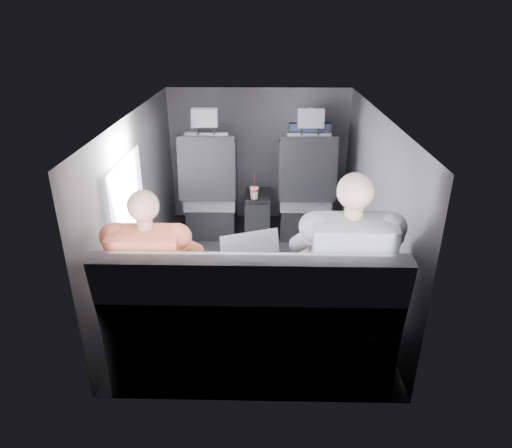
{
  "coord_description": "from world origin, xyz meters",
  "views": [
    {
      "loc": [
        0.07,
        -3.22,
        1.99
      ],
      "look_at": [
        0.0,
        -0.05,
        0.53
      ],
      "focal_mm": 32.0,
      "sensor_mm": 36.0,
      "label": 1
    }
  ],
  "objects_px": {
    "passenger_rear_right": "(344,273)",
    "soda_cup": "(254,193)",
    "center_console": "(258,215)",
    "laptop_silver": "(251,256)",
    "front_seat_right": "(305,197)",
    "laptop_white": "(162,262)",
    "laptop_black": "(344,262)",
    "front_seat_left": "(211,197)",
    "rear_bench": "(252,330)",
    "passenger_front_right": "(309,155)",
    "passenger_rear_left": "(156,276)"
  },
  "relations": [
    {
      "from": "passenger_rear_right",
      "to": "soda_cup",
      "type": "bearing_deg",
      "value": 107.63
    },
    {
      "from": "center_console",
      "to": "rear_bench",
      "type": "distance_m",
      "value": 1.94
    },
    {
      "from": "rear_bench",
      "to": "passenger_front_right",
      "type": "relative_size",
      "value": 2.08
    },
    {
      "from": "laptop_silver",
      "to": "passenger_rear_left",
      "type": "bearing_deg",
      "value": -158.87
    },
    {
      "from": "rear_bench",
      "to": "soda_cup",
      "type": "xyz_separation_m",
      "value": [
        -0.03,
        1.85,
        0.16
      ]
    },
    {
      "from": "front_seat_right",
      "to": "laptop_black",
      "type": "xyz_separation_m",
      "value": [
        0.1,
        -1.65,
        0.23
      ]
    },
    {
      "from": "rear_bench",
      "to": "soda_cup",
      "type": "bearing_deg",
      "value": 91.02
    },
    {
      "from": "center_console",
      "to": "laptop_black",
      "type": "distance_m",
      "value": 1.83
    },
    {
      "from": "laptop_white",
      "to": "laptop_silver",
      "type": "bearing_deg",
      "value": 9.45
    },
    {
      "from": "laptop_black",
      "to": "passenger_rear_right",
      "type": "height_order",
      "value": "passenger_rear_right"
    },
    {
      "from": "rear_bench",
      "to": "passenger_rear_right",
      "type": "height_order",
      "value": "passenger_rear_right"
    },
    {
      "from": "center_console",
      "to": "laptop_white",
      "type": "distance_m",
      "value": 1.86
    },
    {
      "from": "passenger_rear_right",
      "to": "passenger_front_right",
      "type": "distance_m",
      "value": 2.07
    },
    {
      "from": "center_console",
      "to": "laptop_silver",
      "type": "height_order",
      "value": "laptop_silver"
    },
    {
      "from": "front_seat_left",
      "to": "laptop_silver",
      "type": "bearing_deg",
      "value": -74.58
    },
    {
      "from": "center_console",
      "to": "laptop_silver",
      "type": "distance_m",
      "value": 1.69
    },
    {
      "from": "laptop_black",
      "to": "passenger_rear_right",
      "type": "xyz_separation_m",
      "value": [
        -0.02,
        -0.16,
        0.02
      ]
    },
    {
      "from": "laptop_white",
      "to": "front_seat_right",
      "type": "bearing_deg",
      "value": 59.4
    },
    {
      "from": "laptop_white",
      "to": "passenger_front_right",
      "type": "height_order",
      "value": "passenger_front_right"
    },
    {
      "from": "laptop_white",
      "to": "passenger_front_right",
      "type": "relative_size",
      "value": 0.58
    },
    {
      "from": "front_seat_right",
      "to": "passenger_rear_right",
      "type": "relative_size",
      "value": 0.99
    },
    {
      "from": "front_seat_left",
      "to": "rear_bench",
      "type": "xyz_separation_m",
      "value": [
        0.45,
        -1.9,
        -0.09
      ]
    },
    {
      "from": "soda_cup",
      "to": "passenger_rear_left",
      "type": "height_order",
      "value": "passenger_rear_left"
    },
    {
      "from": "front_seat_left",
      "to": "rear_bench",
      "type": "relative_size",
      "value": 0.79
    },
    {
      "from": "soda_cup",
      "to": "laptop_black",
      "type": "bearing_deg",
      "value": -70.01
    },
    {
      "from": "laptop_white",
      "to": "passenger_rear_right",
      "type": "height_order",
      "value": "passenger_rear_right"
    },
    {
      "from": "front_seat_left",
      "to": "laptop_black",
      "type": "distance_m",
      "value": 1.94
    },
    {
      "from": "laptop_black",
      "to": "laptop_white",
      "type": "bearing_deg",
      "value": -178.33
    },
    {
      "from": "passenger_rear_right",
      "to": "passenger_front_right",
      "type": "relative_size",
      "value": 1.66
    },
    {
      "from": "passenger_rear_left",
      "to": "center_console",
      "type": "bearing_deg",
      "value": 73.25
    },
    {
      "from": "center_console",
      "to": "laptop_white",
      "type": "relative_size",
      "value": 1.08
    },
    {
      "from": "laptop_silver",
      "to": "front_seat_right",
      "type": "bearing_deg",
      "value": 73.91
    },
    {
      "from": "laptop_silver",
      "to": "passenger_rear_right",
      "type": "distance_m",
      "value": 0.58
    },
    {
      "from": "laptop_silver",
      "to": "center_console",
      "type": "bearing_deg",
      "value": 89.65
    },
    {
      "from": "front_seat_right",
      "to": "laptop_white",
      "type": "height_order",
      "value": "front_seat_right"
    },
    {
      "from": "passenger_rear_left",
      "to": "front_seat_right",
      "type": "bearing_deg",
      "value": 60.89
    },
    {
      "from": "front_seat_left",
      "to": "laptop_white",
      "type": "bearing_deg",
      "value": -93.26
    },
    {
      "from": "rear_bench",
      "to": "front_seat_right",
      "type": "bearing_deg",
      "value": 76.69
    },
    {
      "from": "passenger_rear_right",
      "to": "front_seat_right",
      "type": "bearing_deg",
      "value": 92.36
    },
    {
      "from": "center_console",
      "to": "laptop_black",
      "type": "height_order",
      "value": "laptop_black"
    },
    {
      "from": "laptop_white",
      "to": "rear_bench",
      "type": "bearing_deg",
      "value": -21.73
    },
    {
      "from": "soda_cup",
      "to": "passenger_front_right",
      "type": "distance_m",
      "value": 0.67
    },
    {
      "from": "front_seat_left",
      "to": "center_console",
      "type": "xyz_separation_m",
      "value": [
        0.45,
        0.04,
        -0.2
      ]
    },
    {
      "from": "center_console",
      "to": "soda_cup",
      "type": "distance_m",
      "value": 0.28
    },
    {
      "from": "center_console",
      "to": "passenger_rear_left",
      "type": "distance_m",
      "value": 1.97
    },
    {
      "from": "front_seat_left",
      "to": "passenger_rear_right",
      "type": "height_order",
      "value": "passenger_rear_right"
    },
    {
      "from": "front_seat_right",
      "to": "laptop_silver",
      "type": "relative_size",
      "value": 2.93
    },
    {
      "from": "laptop_white",
      "to": "laptop_black",
      "type": "height_order",
      "value": "laptop_black"
    },
    {
      "from": "front_seat_left",
      "to": "laptop_black",
      "type": "xyz_separation_m",
      "value": [
        1.0,
        -1.65,
        0.23
      ]
    },
    {
      "from": "center_console",
      "to": "laptop_white",
      "type": "height_order",
      "value": "laptop_white"
    }
  ]
}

